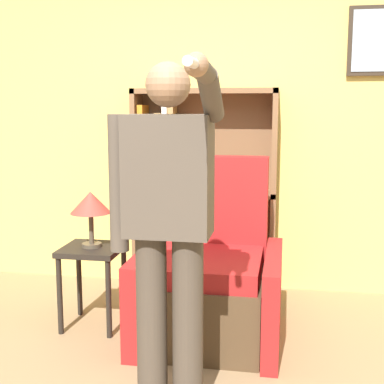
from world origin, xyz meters
TOP-DOWN VIEW (x-y plane):
  - wall_back at (0.01, 2.03)m, footprint 8.00×0.11m
  - bookcase at (-0.31, 1.87)m, footprint 1.13×0.28m
  - armchair at (0.00, 1.01)m, footprint 0.90×0.89m
  - person_standing at (-0.07, 0.10)m, footprint 0.55×0.78m
  - side_table at (-0.80, 1.01)m, footprint 0.39×0.39m
  - table_lamp at (-0.80, 1.01)m, footprint 0.27×0.27m

SIDE VIEW (x-z plane):
  - armchair at x=0.00m, z-range -0.22..0.93m
  - side_table at x=-0.80m, z-range 0.17..0.72m
  - bookcase at x=-0.31m, z-range -0.03..1.59m
  - table_lamp at x=-0.80m, z-range 0.66..1.03m
  - person_standing at x=-0.07m, z-range 0.12..1.80m
  - wall_back at x=0.01m, z-range 0.00..2.80m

